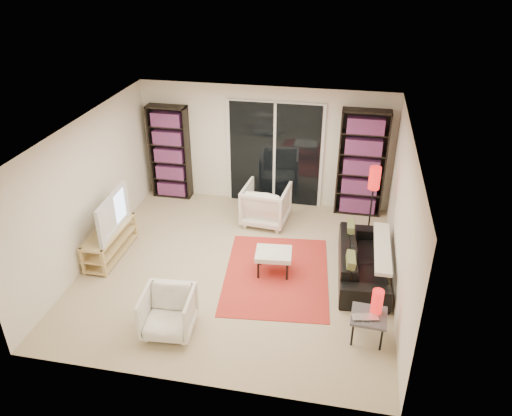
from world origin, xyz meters
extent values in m
plane|color=#CAB690|center=(0.00, 0.00, 0.00)|extent=(5.00, 5.00, 0.00)
cube|color=white|center=(0.00, 2.50, 1.20)|extent=(5.00, 0.02, 2.40)
cube|color=white|center=(0.00, -2.50, 1.20)|extent=(5.00, 0.02, 2.40)
cube|color=white|center=(-2.50, 0.00, 1.20)|extent=(0.02, 5.00, 2.40)
cube|color=white|center=(2.50, 0.00, 1.20)|extent=(0.02, 5.00, 2.40)
cube|color=white|center=(0.00, 0.00, 2.40)|extent=(5.00, 5.00, 0.02)
cube|color=white|center=(0.20, 2.47, 1.05)|extent=(1.92, 0.06, 2.16)
cube|color=black|center=(0.20, 2.44, 1.05)|extent=(1.80, 0.02, 2.10)
cube|color=white|center=(0.20, 2.42, 1.05)|extent=(0.05, 0.02, 2.10)
cube|color=black|center=(-1.95, 2.34, 0.97)|extent=(0.80, 0.30, 1.95)
cube|color=#9B3148|center=(-1.95, 2.32, 0.97)|extent=(0.70, 0.22, 1.85)
cube|color=black|center=(1.90, 2.34, 1.05)|extent=(0.90, 0.30, 2.10)
cube|color=#9B3148|center=(1.90, 2.32, 1.05)|extent=(0.80, 0.22, 2.00)
cube|color=#E3C789|center=(-2.23, -0.04, 0.48)|extent=(0.42, 1.32, 0.04)
cube|color=#E3C789|center=(-2.23, -0.04, 0.25)|extent=(0.42, 1.32, 0.03)
cube|color=#E3C789|center=(-2.23, -0.04, 0.06)|extent=(0.42, 1.32, 0.04)
cube|color=#E3C789|center=(-2.41, -0.66, 0.25)|extent=(0.05, 0.05, 0.50)
cube|color=#E3C789|center=(-2.41, 0.58, 0.25)|extent=(0.05, 0.05, 0.50)
cube|color=#E3C789|center=(-2.05, -0.66, 0.25)|extent=(0.05, 0.05, 0.50)
cube|color=#E3C789|center=(-2.05, 0.58, 0.25)|extent=(0.05, 0.05, 0.50)
imported|color=black|center=(-2.21, -0.04, 0.83)|extent=(0.20, 1.16, 0.66)
cube|color=red|center=(0.66, -0.07, 0.01)|extent=(1.87, 2.40, 0.01)
imported|color=black|center=(2.02, 0.20, 0.28)|extent=(0.85, 1.96, 0.56)
imported|color=silver|center=(0.19, 1.59, 0.38)|extent=(0.90, 0.92, 0.77)
imported|color=silver|center=(-0.59, -1.65, 0.32)|extent=(0.74, 0.76, 0.64)
cube|color=silver|center=(0.60, -0.01, 0.36)|extent=(0.62, 0.52, 0.08)
cylinder|color=black|center=(0.39, -0.22, 0.16)|extent=(0.04, 0.04, 0.32)
cylinder|color=black|center=(0.35, 0.15, 0.16)|extent=(0.04, 0.04, 0.32)
cylinder|color=black|center=(0.85, -0.18, 0.16)|extent=(0.04, 0.04, 0.32)
cylinder|color=black|center=(0.81, 0.20, 0.16)|extent=(0.04, 0.04, 0.32)
cube|color=#4A4A4F|center=(2.11, -1.26, 0.38)|extent=(0.50, 0.50, 0.04)
cylinder|color=black|center=(1.91, -1.44, 0.19)|extent=(0.03, 0.03, 0.38)
cylinder|color=black|center=(1.93, -1.07, 0.19)|extent=(0.03, 0.03, 0.38)
cylinder|color=black|center=(2.28, -1.46, 0.19)|extent=(0.03, 0.03, 0.38)
cylinder|color=black|center=(2.30, -1.09, 0.19)|extent=(0.03, 0.03, 0.38)
imported|color=silver|center=(2.06, -1.38, 0.41)|extent=(0.39, 0.29, 0.03)
cylinder|color=red|center=(2.19, -1.18, 0.58)|extent=(0.16, 0.16, 0.35)
cylinder|color=black|center=(2.11, 1.26, 0.01)|extent=(0.22, 0.22, 0.03)
cylinder|color=black|center=(2.11, 1.26, 0.55)|extent=(0.03, 0.03, 1.10)
cylinder|color=red|center=(2.11, 1.26, 1.26)|extent=(0.20, 0.20, 0.40)
camera|label=1|loc=(1.62, -6.63, 4.85)|focal=35.00mm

